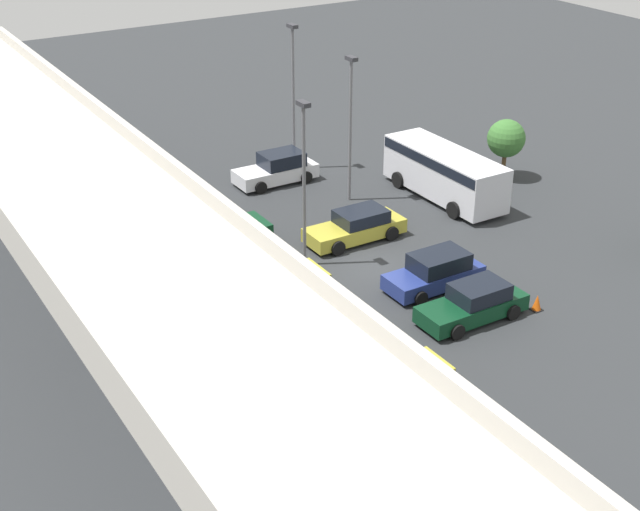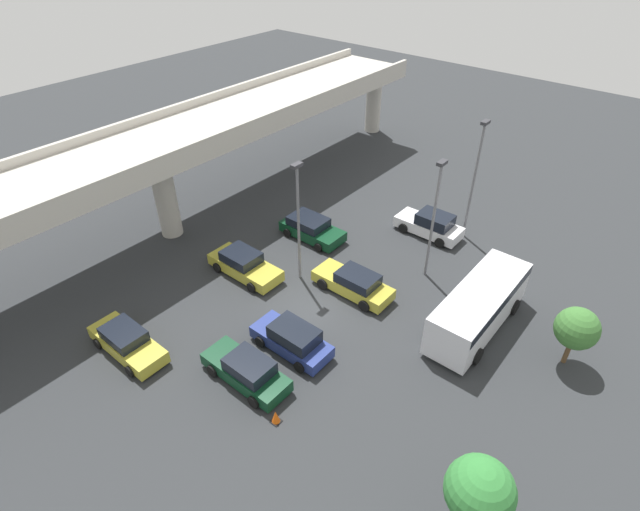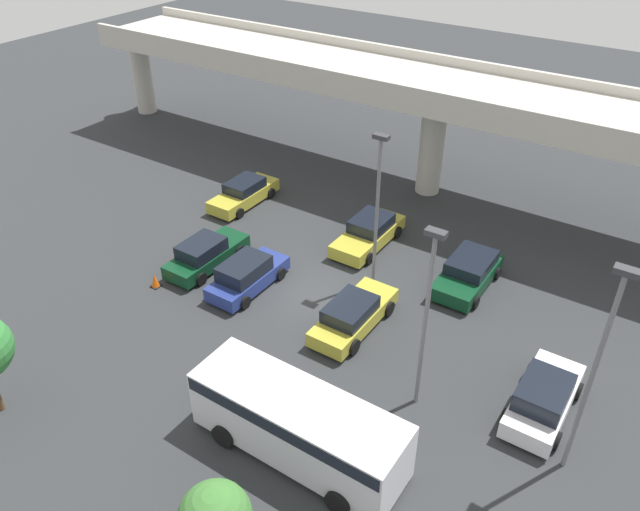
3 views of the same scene
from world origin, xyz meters
The scene contains 14 objects.
ground_plane centered at (0.00, 0.00, 0.00)m, with size 103.85×103.85×0.00m, color #2D3033.
highway_overpass centered at (0.00, 12.57, 5.99)m, with size 49.89×6.43×7.32m.
parked_car_0 centered at (-8.27, 5.17, 0.67)m, with size 1.96×4.69×1.44m.
parked_car_1 centered at (-5.70, -0.92, 0.70)m, with size 1.98×4.65×1.52m.
parked_car_2 centered at (-2.81, -1.24, 0.74)m, with size 2.00×4.37×1.58m.
parked_car_3 centered at (0.04, 5.33, 0.69)m, with size 2.13×4.90×1.51m.
parked_car_4 centered at (2.88, -0.94, 0.70)m, with size 2.04×4.89×1.48m.
parked_car_5 centered at (5.80, 4.82, 0.69)m, with size 2.25×4.45×1.44m.
parked_car_6 centered at (11.24, -1.28, 0.77)m, with size 2.09×4.56×1.68m.
shuttle_bus centered at (4.79, -7.73, 1.54)m, with size 7.66×2.71×2.58m.
lamp_post_near_aisle centered at (7.13, -3.31, 4.49)m, with size 0.70×0.35×7.62m.
lamp_post_mid_lot centered at (1.96, 2.46, 4.49)m, with size 0.70×0.35×7.62m.
lamp_post_by_overpass centered at (12.63, -3.14, 4.78)m, with size 0.70×0.35×8.19m.
traffic_cone centered at (-6.54, -3.61, 0.33)m, with size 0.44×0.44×0.70m.
Camera 3 is at (13.36, -19.26, 17.81)m, focal length 35.00 mm.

